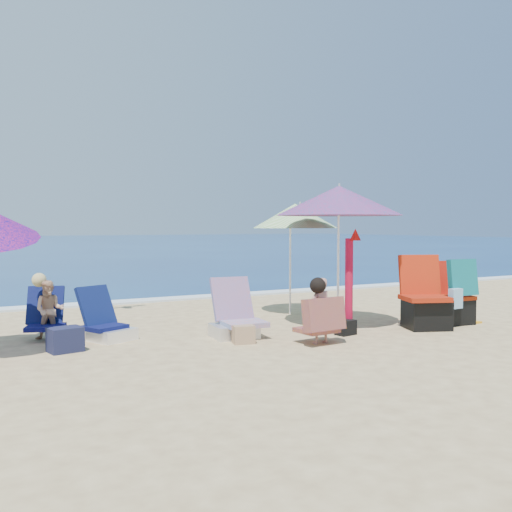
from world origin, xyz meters
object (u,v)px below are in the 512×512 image
furled_umbrella (350,276)px  person_center (321,312)px  chair_rainbow (235,321)px  chair_navy (107,326)px  camp_chair_left (425,307)px  camp_chair_right (453,300)px  umbrella_turquoise (339,201)px  umbrella_striped (295,216)px  person_left (48,309)px

furled_umbrella → person_center: 1.00m
furled_umbrella → chair_rainbow: 1.75m
chair_navy → camp_chair_left: 4.60m
furled_umbrella → camp_chair_left: bearing=-11.2°
chair_rainbow → camp_chair_right: 3.51m
furled_umbrella → person_center: bearing=-151.8°
chair_rainbow → chair_navy: bearing=158.6°
camp_chair_left → umbrella_turquoise: bearing=144.9°
chair_navy → person_center: person_center is taller
chair_navy → chair_rainbow: 1.73m
umbrella_striped → camp_chair_right: bearing=-51.6°
furled_umbrella → person_left: bearing=157.3°
person_left → furled_umbrella: bearing=-22.7°
umbrella_turquoise → person_left: umbrella_turquoise is taller
camp_chair_left → camp_chair_right: (0.67, 0.10, 0.04)m
chair_navy → person_left: person_left is taller
furled_umbrella → chair_navy: bearing=159.7°
umbrella_striped → furled_umbrella: (-0.28, -1.89, -0.88)m
person_center → person_left: size_ratio=0.98×
furled_umbrella → person_left: size_ratio=1.68×
furled_umbrella → umbrella_striped: bearing=81.7°
camp_chair_right → umbrella_striped: bearing=128.4°
camp_chair_right → camp_chair_left: bearing=-171.8°
umbrella_striped → furled_umbrella: bearing=-98.3°
chair_navy → umbrella_striped: bearing=11.8°
furled_umbrella → person_left: 4.18m
person_center → person_left: person_left is taller
camp_chair_left → person_left: bearing=159.9°
camp_chair_left → person_center: 2.03m
umbrella_turquoise → person_left: bearing=164.5°
person_center → person_left: (-3.03, 2.04, -0.02)m
chair_navy → person_left: bearing=147.1°
chair_navy → camp_chair_right: size_ratio=0.79×
umbrella_turquoise → camp_chair_right: bearing=-20.4°
camp_chair_right → furled_umbrella: bearing=175.6°
chair_rainbow → person_center: 1.24m
umbrella_striped → umbrella_turquoise: bearing=-94.6°
camp_chair_right → person_left: bearing=163.0°
umbrella_striped → person_left: (-4.11, -0.28, -1.29)m
umbrella_striped → camp_chair_left: bearing=-66.2°
chair_rainbow → camp_chair_right: size_ratio=0.80×
chair_rainbow → person_left: size_ratio=0.92×
person_left → camp_chair_left: bearing=-20.1°
chair_navy → chair_rainbow: size_ratio=0.98×
umbrella_turquoise → furled_umbrella: umbrella_turquoise is taller
person_center → umbrella_turquoise: bearing=43.8°
chair_rainbow → camp_chair_right: (3.43, -0.68, 0.16)m
camp_chair_left → camp_chair_right: size_ratio=1.07×
umbrella_turquoise → camp_chair_left: (1.05, -0.74, -1.58)m
camp_chair_left → person_center: bearing=-174.6°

